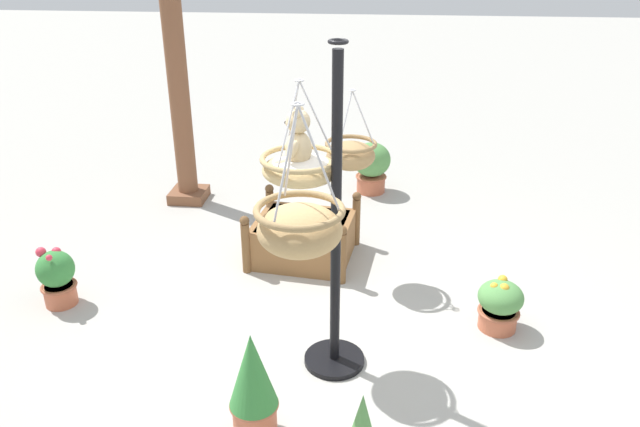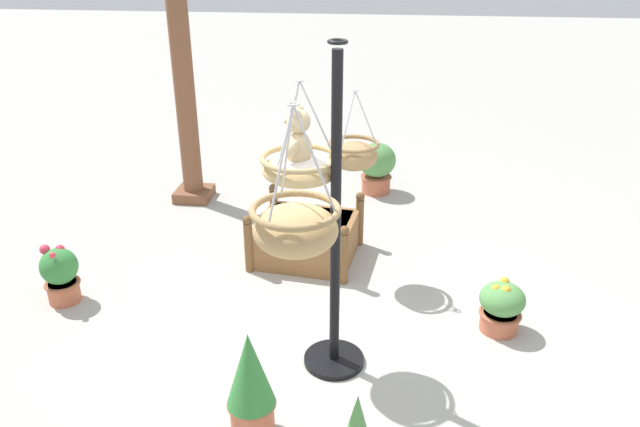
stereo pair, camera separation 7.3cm
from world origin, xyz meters
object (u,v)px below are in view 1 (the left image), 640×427
(teddy_bear, at_px, (297,142))
(potted_plant_broad_leaf, at_px, (372,166))
(hanging_basket_right_low, at_px, (351,154))
(potted_plant_bushy_green, at_px, (500,304))
(hanging_basket_with_teddy, at_px, (300,167))
(greenhouse_pillar_right, at_px, (178,81))
(display_pole_central, at_px, (335,279))
(wooden_planter_box, at_px, (303,237))
(hanging_basket_left_high, at_px, (300,227))
(potted_plant_small_succulent, at_px, (57,277))
(potted_plant_trailing_ivy, at_px, (253,385))

(teddy_bear, relative_size, potted_plant_broad_leaf, 0.66)
(hanging_basket_right_low, distance_m, potted_plant_bushy_green, 1.72)
(hanging_basket_with_teddy, relative_size, hanging_basket_right_low, 1.01)
(teddy_bear, relative_size, greenhouse_pillar_right, 0.14)
(display_pole_central, bearing_deg, wooden_planter_box, 14.96)
(hanging_basket_right_low, bearing_deg, wooden_planter_box, 62.09)
(teddy_bear, distance_m, wooden_planter_box, 1.99)
(display_pole_central, relative_size, potted_plant_broad_leaf, 3.79)
(hanging_basket_left_high, distance_m, wooden_planter_box, 2.84)
(hanging_basket_left_high, bearing_deg, greenhouse_pillar_right, 25.74)
(wooden_planter_box, relative_size, potted_plant_bushy_green, 2.48)
(hanging_basket_with_teddy, distance_m, hanging_basket_right_low, 1.23)
(hanging_basket_left_high, height_order, potted_plant_small_succulent, hanging_basket_left_high)
(greenhouse_pillar_right, bearing_deg, hanging_basket_left_high, -154.26)
(potted_plant_broad_leaf, bearing_deg, potted_plant_trailing_ivy, 170.94)
(teddy_bear, relative_size, wooden_planter_box, 0.38)
(hanging_basket_left_high, xyz_separation_m, potted_plant_small_succulent, (1.48, 2.24, -1.30))
(hanging_basket_right_low, bearing_deg, teddy_bear, 165.43)
(greenhouse_pillar_right, xyz_separation_m, potted_plant_small_succulent, (-2.25, 0.44, -1.14))
(greenhouse_pillar_right, distance_m, potted_plant_small_succulent, 2.56)
(hanging_basket_left_high, height_order, wooden_planter_box, hanging_basket_left_high)
(wooden_planter_box, bearing_deg, potted_plant_bushy_green, -120.92)
(hanging_basket_right_low, xyz_separation_m, wooden_planter_box, (0.24, 0.44, -0.94))
(teddy_bear, xyz_separation_m, potted_plant_bushy_green, (0.40, -1.53, -1.41))
(display_pole_central, height_order, hanging_basket_left_high, display_pole_central)
(hanging_basket_right_low, relative_size, potted_plant_small_succulent, 1.31)
(hanging_basket_right_low, height_order, potted_plant_bushy_green, hanging_basket_right_low)
(hanging_basket_right_low, distance_m, potted_plant_trailing_ivy, 2.25)
(hanging_basket_with_teddy, relative_size, wooden_planter_box, 0.65)
(wooden_planter_box, relative_size, potted_plant_trailing_ivy, 1.42)
(teddy_bear, bearing_deg, display_pole_central, -118.96)
(display_pole_central, relative_size, teddy_bear, 5.71)
(teddy_bear, xyz_separation_m, hanging_basket_right_low, (1.16, -0.30, -0.48))
(wooden_planter_box, height_order, potted_plant_bushy_green, wooden_planter_box)
(hanging_basket_right_low, height_order, potted_plant_small_succulent, hanging_basket_right_low)
(potted_plant_broad_leaf, bearing_deg, display_pole_central, 176.54)
(hanging_basket_right_low, bearing_deg, potted_plant_bushy_green, -121.96)
(potted_plant_broad_leaf, bearing_deg, hanging_basket_with_teddy, 171.80)
(potted_plant_trailing_ivy, bearing_deg, teddy_bear, -10.73)
(hanging_basket_with_teddy, bearing_deg, hanging_basket_left_high, -172.96)
(hanging_basket_with_teddy, height_order, hanging_basket_right_low, hanging_basket_with_teddy)
(display_pole_central, height_order, greenhouse_pillar_right, greenhouse_pillar_right)
(display_pole_central, bearing_deg, potted_plant_small_succulent, 76.92)
(greenhouse_pillar_right, height_order, potted_plant_small_succulent, greenhouse_pillar_right)
(wooden_planter_box, distance_m, potted_plant_trailing_ivy, 2.30)
(hanging_basket_with_teddy, distance_m, teddy_bear, 0.18)
(teddy_bear, relative_size, potted_plant_bushy_green, 0.94)
(potted_plant_broad_leaf, bearing_deg, hanging_basket_left_high, 175.73)
(greenhouse_pillar_right, height_order, potted_plant_broad_leaf, greenhouse_pillar_right)
(display_pole_central, bearing_deg, greenhouse_pillar_right, 34.40)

